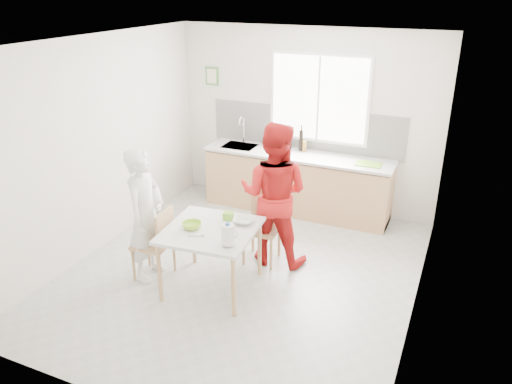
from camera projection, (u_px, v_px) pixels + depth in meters
ground at (242, 272)px, 6.07m from camera, size 4.50×4.50×0.00m
room_shell at (241, 143)px, 5.43m from camera, size 4.50×4.50×4.50m
window at (319, 99)px, 7.21m from camera, size 1.50×0.06×1.30m
backsplash at (305, 129)px, 7.48m from camera, size 3.00×0.02×0.65m
picture_frame at (212, 76)px, 7.78m from camera, size 0.22×0.03×0.28m
kitchen_counter at (296, 185)px, 7.55m from camera, size 2.84×0.64×1.37m
dining_table at (211, 235)px, 5.52m from camera, size 1.06×1.06×0.75m
chair_left at (157, 241)px, 5.80m from camera, size 0.44×0.44×0.88m
chair_far at (263, 223)px, 6.20m from camera, size 0.45×0.45×0.90m
person_white at (146, 215)px, 5.71m from camera, size 0.43×0.61×1.59m
person_red at (274, 194)px, 6.01m from camera, size 0.93×0.75×1.79m
bowl_green at (192, 225)px, 5.49m from camera, size 0.23×0.23×0.07m
bowl_white at (244, 221)px, 5.61m from camera, size 0.25×0.25×0.06m
milk_jug at (228, 234)px, 5.10m from camera, size 0.19×0.14×0.24m
green_box at (228, 216)px, 5.69m from camera, size 0.11×0.11×0.09m
spoon at (195, 236)px, 5.32m from camera, size 0.15×0.08×0.01m
cutting_board at (369, 164)px, 6.92m from camera, size 0.35×0.25×0.01m
wine_bottle_a at (301, 140)px, 7.43m from camera, size 0.07×0.07×0.32m
wine_bottle_b at (289, 139)px, 7.51m from camera, size 0.07×0.07×0.30m
jar_amber at (304, 146)px, 7.42m from camera, size 0.06×0.06×0.16m
soap_bottle at (268, 139)px, 7.67m from camera, size 0.12×0.12×0.21m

